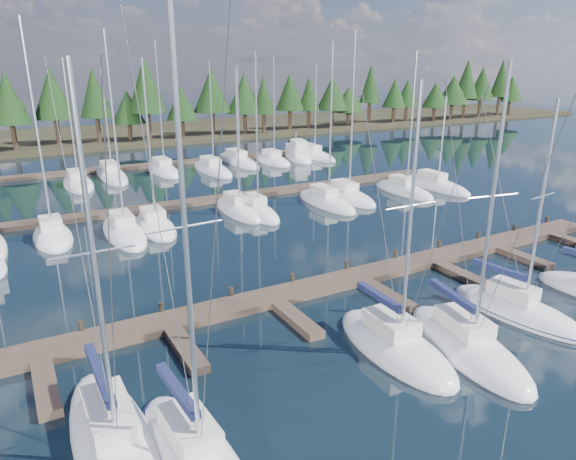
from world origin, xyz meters
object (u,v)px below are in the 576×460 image
front_sailboat_0 (115,447)px  front_sailboat_4 (516,311)px  front_sailboat_1 (196,459)px  front_sailboat_2 (394,346)px  main_dock (362,281)px  motor_yacht_right (298,155)px  front_sailboat_3 (467,346)px

front_sailboat_0 → front_sailboat_4: 20.92m
front_sailboat_1 → front_sailboat_2: size_ratio=1.20×
main_dock → front_sailboat_0: front_sailboat_0 is taller
front_sailboat_4 → motor_yacht_right: 47.21m
main_dock → front_sailboat_1: bearing=-146.5°
front_sailboat_0 → front_sailboat_1: front_sailboat_1 is taller
front_sailboat_0 → front_sailboat_4: (20.92, -0.06, 0.00)m
front_sailboat_0 → front_sailboat_3: front_sailboat_0 is taller
front_sailboat_3 → motor_yacht_right: (18.06, 46.61, 0.20)m
front_sailboat_4 → motor_yacht_right: front_sailboat_4 is taller
front_sailboat_0 → front_sailboat_4: bearing=-0.2°
front_sailboat_3 → front_sailboat_4: bearing=13.5°
front_sailboat_1 → front_sailboat_4: (18.70, 1.90, -0.02)m
front_sailboat_2 → front_sailboat_1: bearing=-167.6°
main_dock → front_sailboat_3: size_ratio=3.16×
main_dock → front_sailboat_1: (-14.00, -9.27, 0.10)m
front_sailboat_1 → front_sailboat_2: front_sailboat_1 is taller
front_sailboat_2 → motor_yacht_right: 49.62m
front_sailboat_0 → front_sailboat_3: 15.88m
front_sailboat_1 → front_sailboat_2: 10.89m
front_sailboat_4 → front_sailboat_2: bearing=176.8°
front_sailboat_1 → front_sailboat_3: front_sailboat_1 is taller
motor_yacht_right → main_dock: bearing=-114.9°
main_dock → front_sailboat_2: front_sailboat_2 is taller
front_sailboat_0 → front_sailboat_4: front_sailboat_0 is taller
front_sailboat_2 → front_sailboat_3: bearing=-29.4°
main_dock → front_sailboat_2: size_ratio=3.35×
front_sailboat_0 → motor_yacht_right: front_sailboat_0 is taller
motor_yacht_right → front_sailboat_2: bearing=-115.1°
front_sailboat_0 → front_sailboat_3: bearing=-4.6°
front_sailboat_3 → main_dock: bearing=87.4°
front_sailboat_0 → front_sailboat_1: (2.22, -1.95, 0.02)m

